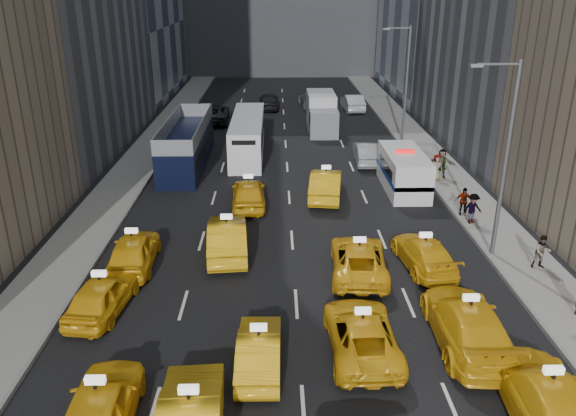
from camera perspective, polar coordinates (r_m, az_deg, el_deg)
The scene contains 32 objects.
sidewalk_west at distance 39.44m, azimuth -15.52°, elevation 3.62°, with size 3.00×90.00×0.15m, color gray.
sidewalk_east at distance 39.84m, azimuth 15.25°, elevation 3.82°, with size 3.00×90.00×0.15m, color gray.
curb_west at distance 39.11m, azimuth -13.46°, elevation 3.68°, with size 0.15×90.00×0.18m, color slate.
curb_east at distance 39.45m, azimuth 13.23°, elevation 3.86°, with size 0.15×90.00×0.18m, color slate.
streetlight_near at distance 26.31m, azimuth 21.07°, elevation 5.03°, with size 2.15×0.22×9.00m.
streetlight_far at distance 45.01m, azimuth 11.80°, elevation 12.51°, with size 2.15×0.22×9.00m.
taxi_4 at distance 17.50m, azimuth -18.58°, elevation -18.83°, with size 1.88×4.66×1.59m, color #EFAE14.
taxi_7 at distance 18.59m, azimuth 24.85°, elevation -17.18°, with size 2.21×5.43×1.58m, color #EFAE14.
taxi_8 at distance 22.99m, azimuth -18.37°, elevation -8.41°, with size 1.72×4.28×1.46m, color #EFAE14.
taxi_9 at distance 19.07m, azimuth -2.95°, elevation -14.22°, with size 1.41×4.04×1.33m, color #EFAE14.
taxi_10 at distance 19.95m, azimuth 7.49°, elevation -12.52°, with size 2.27×4.92×1.37m, color #EFAE14.
taxi_11 at distance 20.99m, azimuth 17.77°, elevation -11.12°, with size 2.32×5.70×1.65m, color #EFAE14.
taxi_12 at distance 26.01m, azimuth -15.41°, elevation -4.25°, with size 1.85×4.60×1.57m, color #EFAE14.
taxi_13 at distance 26.44m, azimuth -6.19°, elevation -2.98°, with size 1.77×5.07×1.67m, color #EFAE14.
taxi_14 at distance 24.79m, azimuth 7.19°, elevation -5.14°, with size 2.33×5.06×1.41m, color #EFAE14.
taxi_15 at distance 25.85m, azimuth 13.65°, elevation -4.49°, with size 1.91×4.70×1.36m, color #EFAE14.
taxi_16 at distance 32.01m, azimuth -4.02°, elevation 1.53°, with size 1.87×4.65×1.58m, color #EFAE14.
taxi_17 at distance 33.32m, azimuth 3.86°, elevation 2.43°, with size 1.77×5.06×1.67m, color #EFAE14.
nypd_van at distance 35.23m, azimuth 11.66°, elevation 3.64°, with size 2.59×6.01×2.53m.
double_decker at distance 39.86m, azimuth -10.25°, elevation 6.52°, with size 3.50×11.15×3.19m.
city_bus at distance 42.15m, azimuth -4.11°, elevation 7.34°, with size 2.31×10.71×2.76m.
box_truck at distance 49.07m, azimuth 3.44°, elevation 9.62°, with size 3.03×6.98×3.10m.
misc_car_0 at distance 40.24m, azimuth 8.01°, elevation 5.59°, with size 1.60×4.60×1.51m, color #94979B.
misc_car_1 at distance 52.46m, azimuth -7.61°, elevation 9.49°, with size 2.74×5.94×1.65m, color black.
misc_car_2 at distance 58.94m, azimuth 2.40°, elevation 10.96°, with size 2.16×5.31×1.54m, color slate.
misc_car_3 at distance 57.83m, azimuth -1.95°, elevation 10.82°, with size 1.97×4.91×1.67m, color black.
misc_car_4 at distance 57.42m, azimuth 6.58°, elevation 10.60°, with size 1.74×4.99×1.64m, color #B2B6BA.
pedestrian_1 at distance 27.12m, azimuth 24.42°, elevation -4.09°, with size 0.75×0.41×1.55m, color gray.
pedestrian_2 at distance 30.82m, azimuth 18.26°, elevation -0.05°, with size 1.05×0.44×1.63m, color gray.
pedestrian_3 at distance 31.84m, azimuth 17.39°, elevation 0.67°, with size 0.90×0.41×1.54m, color gray.
pedestrian_4 at distance 37.13m, azimuth 14.83°, elevation 4.03°, with size 0.81×0.44×1.66m, color gray.
pedestrian_5 at distance 37.72m, azimuth 15.33°, elevation 4.43°, with size 1.73×0.50×1.87m, color gray.
Camera 1 is at (-0.75, -11.35, 11.88)m, focal length 35.00 mm.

